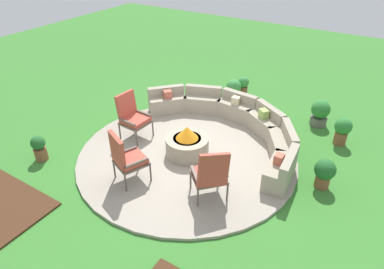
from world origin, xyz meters
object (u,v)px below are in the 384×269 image
object	(u,v)px
fire_pit	(187,144)
potted_plant_1	(233,90)
potted_plant_2	(342,130)
lounge_chair_front_right	(126,157)
potted_plant_5	(39,147)
potted_plant_4	(320,112)
potted_plant_3	(243,86)
lounge_chair_front_left	(132,115)
potted_plant_0	(325,172)
lounge_chair_back_left	(211,174)
curved_stone_bench	(235,122)

from	to	relation	value
fire_pit	potted_plant_1	bearing A→B (deg)	96.24
potted_plant_2	lounge_chair_front_right	bearing A→B (deg)	-131.20
potted_plant_5	potted_plant_4	bearing A→B (deg)	44.95
lounge_chair_front_right	potted_plant_4	size ratio (longest dim) A/B	1.69
potted_plant_2	potted_plant_3	bearing A→B (deg)	160.00
potted_plant_4	potted_plant_5	size ratio (longest dim) A/B	1.16
potted_plant_5	potted_plant_3	bearing A→B (deg)	65.18
potted_plant_5	lounge_chair_front_left	bearing A→B (deg)	56.26
fire_pit	potted_plant_5	size ratio (longest dim) A/B	1.61
potted_plant_1	potted_plant_3	bearing A→B (deg)	79.14
potted_plant_0	potted_plant_1	size ratio (longest dim) A/B	0.90
lounge_chair_front_right	potted_plant_1	world-z (taller)	lounge_chair_front_right
lounge_chair_back_left	potted_plant_2	world-z (taller)	lounge_chair_back_left
curved_stone_bench	potted_plant_2	size ratio (longest dim) A/B	6.46
fire_pit	potted_plant_4	xyz separation A→B (m)	(2.09, 2.92, 0.03)
potted_plant_1	potted_plant_0	bearing A→B (deg)	-37.59
potted_plant_1	potted_plant_3	distance (m)	0.47
curved_stone_bench	potted_plant_4	distance (m)	2.23
lounge_chair_front_left	lounge_chair_front_right	xyz separation A→B (m)	(0.99, -1.33, 0.01)
curved_stone_bench	potted_plant_0	xyz separation A→B (m)	(2.31, -0.86, 0.02)
potted_plant_0	potted_plant_4	distance (m)	2.49
lounge_chair_front_left	potted_plant_5	distance (m)	2.10
fire_pit	potted_plant_2	bearing A→B (deg)	39.91
lounge_chair_front_right	potted_plant_0	xyz separation A→B (m)	(3.27, 1.92, -0.28)
potted_plant_2	potted_plant_4	bearing A→B (deg)	136.72
potted_plant_4	potted_plant_5	bearing A→B (deg)	-135.05
curved_stone_bench	potted_plant_0	size ratio (longest dim) A/B	6.92
fire_pit	potted_plant_3	bearing A→B (deg)	93.89
potted_plant_0	lounge_chair_back_left	bearing A→B (deg)	-138.43
lounge_chair_front_right	potted_plant_4	distance (m)	5.03
potted_plant_2	potted_plant_3	xyz separation A→B (m)	(-2.98, 1.09, -0.04)
lounge_chair_back_left	potted_plant_5	world-z (taller)	lounge_chair_back_left
potted_plant_0	potted_plant_1	distance (m)	3.92
fire_pit	potted_plant_4	bearing A→B (deg)	54.35
potted_plant_2	potted_plant_5	xyz separation A→B (m)	(-5.38, -4.09, -0.06)
potted_plant_0	potted_plant_5	bearing A→B (deg)	-156.79
fire_pit	potted_plant_1	xyz separation A→B (m)	(-0.32, 2.92, 0.05)
lounge_chair_back_left	potted_plant_3	world-z (taller)	lounge_chair_back_left
lounge_chair_back_left	potted_plant_4	bearing A→B (deg)	28.84
lounge_chair_back_left	potted_plant_5	size ratio (longest dim) A/B	1.87
lounge_chair_front_left	lounge_chair_back_left	bearing A→B (deg)	74.41
potted_plant_0	potted_plant_3	size ratio (longest dim) A/B	0.99
potted_plant_3	potted_plant_4	bearing A→B (deg)	-11.36
lounge_chair_front_left	potted_plant_2	size ratio (longest dim) A/B	1.63
potted_plant_2	curved_stone_bench	bearing A→B (deg)	-158.20
lounge_chair_front_right	potted_plant_1	distance (m)	4.32
potted_plant_4	potted_plant_0	bearing A→B (deg)	-73.82
potted_plant_1	lounge_chair_front_left	bearing A→B (deg)	-111.08
potted_plant_4	potted_plant_5	world-z (taller)	potted_plant_4
potted_plant_5	potted_plant_0	bearing A→B (deg)	23.21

